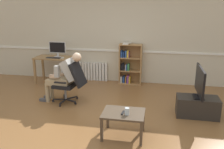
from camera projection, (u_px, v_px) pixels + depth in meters
ground_plane at (96, 119)px, 4.78m from camera, size 18.00×18.00×0.00m
back_wall at (119, 36)px, 6.91m from camera, size 12.00×0.13×2.70m
computer_desk at (55, 61)px, 6.96m from camera, size 1.12×0.59×0.76m
imac_monitor at (57, 48)px, 6.92m from camera, size 0.50×0.14×0.43m
keyboard at (53, 58)px, 6.79m from camera, size 0.41×0.12×0.02m
computer_mouse at (62, 58)px, 6.76m from camera, size 0.06×0.10×0.03m
bookshelf at (129, 65)px, 6.86m from camera, size 0.64×0.29×1.20m
radiator at (93, 71)px, 7.24m from camera, size 0.87×0.08×0.55m
office_chair at (71, 81)px, 5.47m from camera, size 0.81×0.62×0.97m
person_seated at (64, 76)px, 5.48m from camera, size 1.06×0.41×1.19m
tv_stand at (197, 107)px, 4.88m from camera, size 0.83×0.43×0.41m
tv_screen at (200, 82)px, 4.73m from camera, size 0.20×0.91×0.62m
coffee_table at (123, 116)px, 4.06m from camera, size 0.71×0.54×0.44m
drinking_glass at (127, 111)px, 3.95m from camera, size 0.08×0.08×0.12m
spare_remote at (123, 113)px, 4.02m from camera, size 0.05×0.15×0.02m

